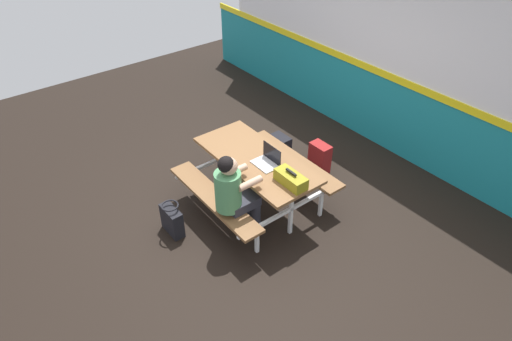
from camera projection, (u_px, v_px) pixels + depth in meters
name	position (u px, v px, depth m)	size (l,w,h in m)	color
ground_plane	(247.00, 197.00, 5.99)	(10.00, 10.00, 0.02)	black
accent_backdrop	(381.00, 63.00, 6.45)	(8.00, 0.14, 2.60)	teal
picnic_table_main	(256.00, 169.00, 5.52)	(1.71, 1.56, 0.74)	brown
student_nearer	(234.00, 191.00, 4.97)	(0.36, 0.53, 1.21)	#2D2D38
laptop_silver	(267.00, 160.00, 5.30)	(0.32, 0.22, 0.22)	silver
toolbox_grey	(291.00, 179.00, 4.98)	(0.40, 0.18, 0.18)	olive
backpack_dark	(281.00, 149.00, 6.50)	(0.30, 0.22, 0.44)	black
tote_bag_bright	(172.00, 220.00, 5.34)	(0.34, 0.21, 0.43)	black
satchel_spare	(320.00, 158.00, 6.33)	(0.30, 0.22, 0.44)	maroon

